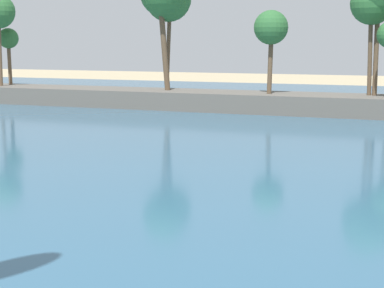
{
  "coord_description": "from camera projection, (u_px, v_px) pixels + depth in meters",
  "views": [
    {
      "loc": [
        6.38,
        2.48,
        6.45
      ],
      "look_at": [
        1.2,
        15.93,
        4.09
      ],
      "focal_mm": 57.92,
      "sensor_mm": 36.0,
      "label": 1
    }
  ],
  "objects": [
    {
      "name": "sea",
      "position": [
        344.0,
        123.0,
        50.22
      ],
      "size": [
        220.0,
        90.95,
        0.06
      ],
      "primitive_type": "cube",
      "color": "#33607F",
      "rests_on": "ground"
    },
    {
      "name": "palm_headland",
      "position": [
        313.0,
        68.0,
        55.99
      ],
      "size": [
        84.47,
        6.37,
        13.55
      ],
      "color": "#605B54",
      "rests_on": "ground"
    }
  ]
}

